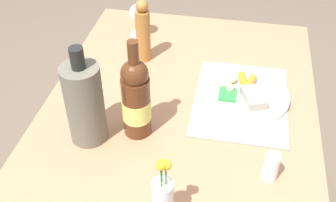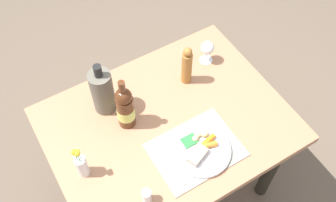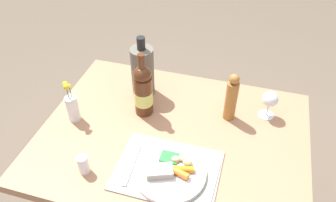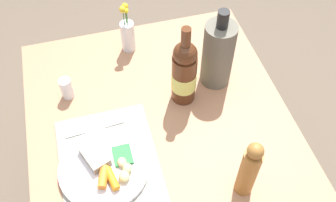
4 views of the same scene
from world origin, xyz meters
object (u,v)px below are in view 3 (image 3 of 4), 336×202
dinner_plate (170,172)px  pepper_mill (231,98)px  dining_table (172,151)px  fork (131,166)px  cooler_bottle (143,71)px  wine_bottle (143,91)px  wine_glass (270,100)px  flower_vase (72,106)px  knife (214,182)px  salt_shaker (83,164)px

dinner_plate → pepper_mill: bearing=66.5°
dining_table → fork: 0.27m
dinner_plate → cooler_bottle: (-0.26, 0.44, 0.11)m
dining_table → wine_bottle: size_ratio=3.64×
dinner_plate → wine_glass: (0.33, 0.44, 0.07)m
cooler_bottle → flower_vase: bearing=-131.2°
knife → cooler_bottle: 0.62m
pepper_mill → dinner_plate: bearing=-113.5°
fork → flower_vase: (-0.34, 0.18, 0.07)m
knife → wine_glass: bearing=70.8°
pepper_mill → wine_bottle: bearing=-169.3°
wine_glass → dining_table: bearing=-148.3°
salt_shaker → pepper_mill: 0.67m
dining_table → cooler_bottle: size_ratio=3.70×
fork → dining_table: bearing=59.5°
cooler_bottle → flower_vase: cooler_bottle is taller
salt_shaker → pepper_mill: bearing=43.2°
fork → salt_shaker: bearing=-161.2°
pepper_mill → fork: bearing=-129.6°
fork → salt_shaker: salt_shaker is taller
salt_shaker → wine_glass: bearing=38.4°
knife → wine_glass: size_ratio=1.46×
fork → flower_vase: bearing=147.9°
dinner_plate → fork: 0.16m
dinner_plate → wine_bottle: bearing=124.4°
dining_table → flower_vase: size_ratio=5.45×
fork → salt_shaker: size_ratio=2.38×
dinner_plate → cooler_bottle: bearing=120.5°
knife → wine_bottle: (-0.38, 0.30, 0.11)m
dinner_plate → salt_shaker: (-0.32, -0.08, 0.02)m
dinner_plate → cooler_bottle: 0.53m
cooler_bottle → pepper_mill: size_ratio=1.30×
flower_vase → wine_glass: size_ratio=1.55×
wine_bottle → wine_glass: wine_bottle is taller
cooler_bottle → wine_glass: size_ratio=2.29×
dinner_plate → wine_glass: wine_glass is taller
dining_table → dinner_plate: (0.05, -0.21, 0.13)m
salt_shaker → cooler_bottle: 0.53m
wine_glass → fork: bearing=-137.4°
dining_table → cooler_bottle: (-0.21, 0.24, 0.24)m
dining_table → flower_vase: flower_vase is taller
dining_table → pepper_mill: (0.21, 0.17, 0.22)m
knife → wine_bottle: bearing=142.9°
dinner_plate → flower_vase: (-0.49, 0.18, 0.06)m
dining_table → dinner_plate: dinner_plate is taller
cooler_bottle → wine_glass: 0.59m
flower_vase → pepper_mill: bearing=17.2°
dining_table → pepper_mill: pepper_mill is taller
salt_shaker → dinner_plate: bearing=13.3°
flower_vase → dinner_plate: bearing=-19.6°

